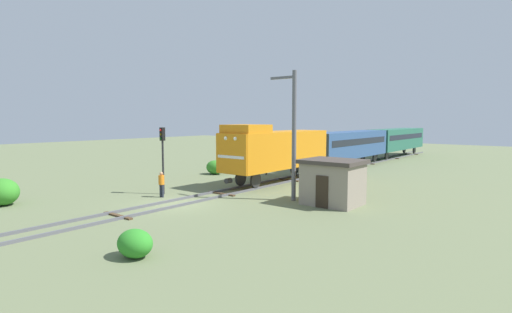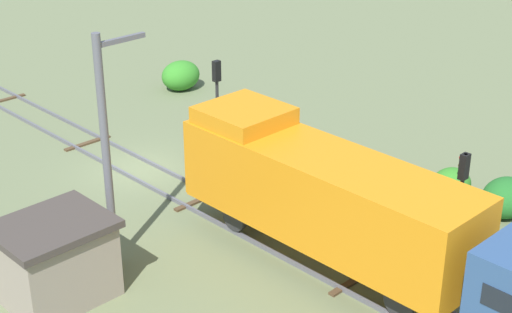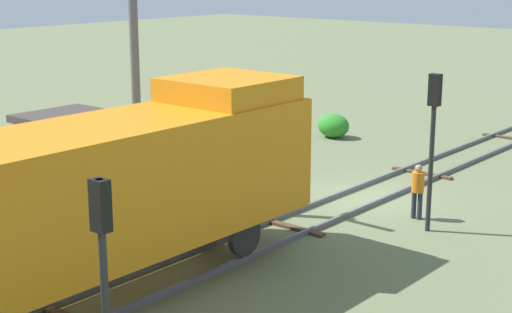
# 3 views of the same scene
# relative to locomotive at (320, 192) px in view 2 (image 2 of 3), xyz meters

# --- Properties ---
(ground_plane) EXTENTS (143.58, 143.58, 0.00)m
(ground_plane) POSITION_rel_locomotive_xyz_m (0.00, -10.32, -2.77)
(ground_plane) COLOR #66704C
(railway_track) EXTENTS (2.40, 95.72, 0.16)m
(railway_track) POSITION_rel_locomotive_xyz_m (0.00, -10.32, -2.70)
(railway_track) COLOR #595960
(railway_track) RESTS_ON ground
(locomotive) EXTENTS (2.90, 11.60, 4.60)m
(locomotive) POSITION_rel_locomotive_xyz_m (0.00, 0.00, 0.00)
(locomotive) COLOR orange
(locomotive) RESTS_ON railway_track
(traffic_signal_near) EXTENTS (0.32, 0.34, 4.59)m
(traffic_signal_near) POSITION_rel_locomotive_xyz_m (-3.20, -8.75, 0.40)
(traffic_signal_near) COLOR #262628
(traffic_signal_near) RESTS_ON ground
(traffic_signal_mid) EXTENTS (0.32, 0.34, 4.12)m
(traffic_signal_mid) POSITION_rel_locomotive_xyz_m (-3.40, 3.24, 0.09)
(traffic_signal_mid) COLOR #262628
(traffic_signal_mid) RESTS_ON ground
(worker_near_track) EXTENTS (0.38, 0.38, 1.70)m
(worker_near_track) POSITION_rel_locomotive_xyz_m (-2.40, -9.53, -1.78)
(worker_near_track) COLOR #262B38
(worker_near_track) RESTS_ON ground
(catenary_mast) EXTENTS (1.94, 0.28, 8.18)m
(catenary_mast) POSITION_rel_locomotive_xyz_m (4.94, -4.94, 1.56)
(catenary_mast) COLOR #595960
(catenary_mast) RESTS_ON ground
(relay_hut) EXTENTS (3.50, 2.90, 2.74)m
(relay_hut) POSITION_rel_locomotive_xyz_m (7.50, -4.45, -1.38)
(relay_hut) COLOR gray
(relay_hut) RESTS_ON ground
(bush_mid) EXTENTS (2.13, 1.74, 1.55)m
(bush_mid) POSITION_rel_locomotive_xyz_m (-7.68, 2.77, -2.00)
(bush_mid) COLOR #216726
(bush_mid) RESTS_ON ground
(bush_far) EXTENTS (1.81, 1.48, 1.31)m
(bush_far) POSITION_rel_locomotive_xyz_m (-7.35, 0.54, -2.12)
(bush_far) COLOR #348226
(bush_far) RESTS_ON ground
(bush_back) EXTENTS (2.23, 1.83, 1.62)m
(bush_back) POSITION_rel_locomotive_xyz_m (-7.89, -17.07, -1.96)
(bush_back) COLOR #338526
(bush_back) RESTS_ON ground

